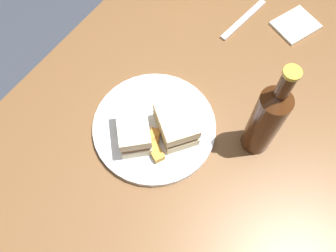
{
  "coord_description": "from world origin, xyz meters",
  "views": [
    {
      "loc": [
        -0.3,
        -0.17,
        1.52
      ],
      "look_at": [
        -0.01,
        0.03,
        0.8
      ],
      "focal_mm": 38.11,
      "sensor_mm": 36.0,
      "label": 1
    }
  ],
  "objects_px": {
    "sandwich_half_right": "(176,124)",
    "plate": "(154,127)",
    "cider_bottle": "(267,119)",
    "napkin": "(296,25)",
    "sandwich_half_left": "(134,130)",
    "fork": "(243,19)"
  },
  "relations": [
    {
      "from": "napkin",
      "to": "fork",
      "type": "bearing_deg",
      "value": 116.28
    },
    {
      "from": "sandwich_half_left",
      "to": "cider_bottle",
      "type": "xyz_separation_m",
      "value": [
        0.15,
        -0.23,
        0.06
      ]
    },
    {
      "from": "plate",
      "to": "sandwich_half_left",
      "type": "xyz_separation_m",
      "value": [
        -0.05,
        0.02,
        0.04
      ]
    },
    {
      "from": "plate",
      "to": "napkin",
      "type": "distance_m",
      "value": 0.48
    },
    {
      "from": "cider_bottle",
      "to": "fork",
      "type": "bearing_deg",
      "value": 33.19
    },
    {
      "from": "fork",
      "to": "cider_bottle",
      "type": "bearing_deg",
      "value": 41.74
    },
    {
      "from": "plate",
      "to": "sandwich_half_right",
      "type": "xyz_separation_m",
      "value": [
        0.02,
        -0.05,
        0.04
      ]
    },
    {
      "from": "sandwich_half_right",
      "to": "cider_bottle",
      "type": "bearing_deg",
      "value": -62.06
    },
    {
      "from": "napkin",
      "to": "fork",
      "type": "xyz_separation_m",
      "value": [
        -0.06,
        0.13,
        -0.0
      ]
    },
    {
      "from": "cider_bottle",
      "to": "napkin",
      "type": "distance_m",
      "value": 0.39
    },
    {
      "from": "sandwich_half_left",
      "to": "cider_bottle",
      "type": "distance_m",
      "value": 0.28
    },
    {
      "from": "cider_bottle",
      "to": "fork",
      "type": "height_order",
      "value": "cider_bottle"
    },
    {
      "from": "plate",
      "to": "napkin",
      "type": "relative_size",
      "value": 2.56
    },
    {
      "from": "cider_bottle",
      "to": "napkin",
      "type": "xyz_separation_m",
      "value": [
        0.36,
        0.07,
        -0.11
      ]
    },
    {
      "from": "sandwich_half_right",
      "to": "plate",
      "type": "bearing_deg",
      "value": 110.38
    },
    {
      "from": "plate",
      "to": "cider_bottle",
      "type": "xyz_separation_m",
      "value": [
        0.1,
        -0.21,
        0.11
      ]
    },
    {
      "from": "plate",
      "to": "sandwich_half_right",
      "type": "distance_m",
      "value": 0.07
    },
    {
      "from": "sandwich_half_right",
      "to": "sandwich_half_left",
      "type": "bearing_deg",
      "value": 133.7
    },
    {
      "from": "sandwich_half_left",
      "to": "cider_bottle",
      "type": "height_order",
      "value": "cider_bottle"
    },
    {
      "from": "cider_bottle",
      "to": "plate",
      "type": "bearing_deg",
      "value": 116.29
    },
    {
      "from": "sandwich_half_right",
      "to": "fork",
      "type": "xyz_separation_m",
      "value": [
        0.39,
        0.04,
        -0.05
      ]
    },
    {
      "from": "sandwich_half_left",
      "to": "cider_bottle",
      "type": "bearing_deg",
      "value": -56.73
    }
  ]
}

